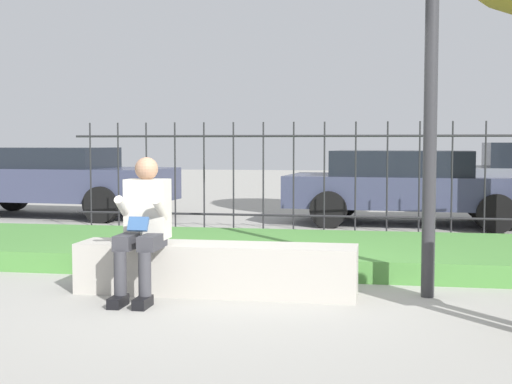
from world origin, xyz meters
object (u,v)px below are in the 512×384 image
car_parked_left (51,179)px  car_parked_center (410,184)px  person_seated_reader (144,221)px  stone_bench (216,272)px

car_parked_left → car_parked_center: bearing=2.4°
person_seated_reader → car_parked_center: size_ratio=0.29×
car_parked_center → car_parked_left: bearing=-177.7°
stone_bench → car_parked_center: bearing=71.9°
stone_bench → car_parked_left: size_ratio=0.56×
stone_bench → car_parked_left: car_parked_left is taller
stone_bench → person_seated_reader: (-0.59, -0.28, 0.49)m
stone_bench → car_parked_center: 6.41m
person_seated_reader → car_parked_left: 7.76m
person_seated_reader → car_parked_center: 6.86m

